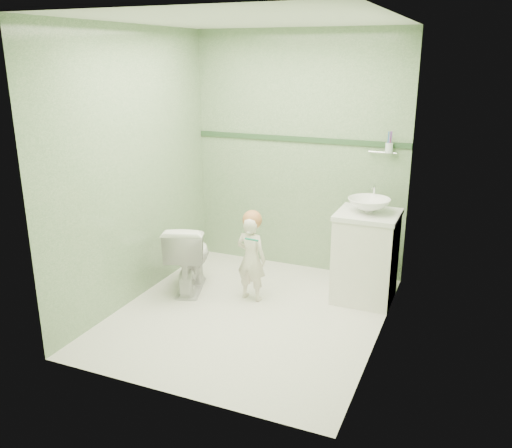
% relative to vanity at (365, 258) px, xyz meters
% --- Properties ---
extents(ground, '(2.50, 2.50, 0.00)m').
position_rel_vanity_xyz_m(ground, '(-0.84, -0.70, -0.40)').
color(ground, silver).
rests_on(ground, ground).
extents(room_shell, '(2.50, 2.54, 2.40)m').
position_rel_vanity_xyz_m(room_shell, '(-0.84, -0.70, 0.80)').
color(room_shell, gray).
rests_on(room_shell, ground).
extents(trim_stripe, '(2.20, 0.02, 0.05)m').
position_rel_vanity_xyz_m(trim_stripe, '(-0.84, 0.54, 0.95)').
color(trim_stripe, '#2D4E2E').
rests_on(trim_stripe, room_shell).
extents(vanity, '(0.52, 0.50, 0.80)m').
position_rel_vanity_xyz_m(vanity, '(0.00, 0.00, 0.00)').
color(vanity, white).
rests_on(vanity, ground).
extents(counter, '(0.54, 0.52, 0.04)m').
position_rel_vanity_xyz_m(counter, '(0.00, 0.00, 0.41)').
color(counter, white).
rests_on(counter, vanity).
extents(basin, '(0.37, 0.37, 0.13)m').
position_rel_vanity_xyz_m(basin, '(0.00, 0.00, 0.49)').
color(basin, white).
rests_on(basin, counter).
extents(faucet, '(0.03, 0.13, 0.18)m').
position_rel_vanity_xyz_m(faucet, '(0.00, 0.19, 0.57)').
color(faucet, silver).
rests_on(faucet, counter).
extents(cup_holder, '(0.26, 0.07, 0.21)m').
position_rel_vanity_xyz_m(cup_holder, '(0.05, 0.48, 0.93)').
color(cup_holder, silver).
rests_on(cup_holder, room_shell).
extents(toilet, '(0.56, 0.74, 0.67)m').
position_rel_vanity_xyz_m(toilet, '(-1.58, -0.43, -0.07)').
color(toilet, white).
rests_on(toilet, ground).
extents(toddler, '(0.31, 0.22, 0.79)m').
position_rel_vanity_xyz_m(toddler, '(-0.95, -0.40, -0.01)').
color(toddler, white).
rests_on(toddler, ground).
extents(hair_cap, '(0.18, 0.18, 0.18)m').
position_rel_vanity_xyz_m(hair_cap, '(-0.95, -0.37, 0.35)').
color(hair_cap, '#B97344').
rests_on(hair_cap, toddler).
extents(teal_toothbrush, '(0.11, 0.14, 0.08)m').
position_rel_vanity_xyz_m(teal_toothbrush, '(-0.89, -0.53, 0.23)').
color(teal_toothbrush, '#198D6C').
rests_on(teal_toothbrush, toddler).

